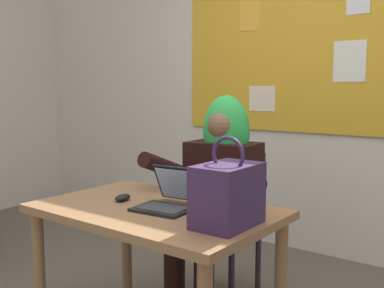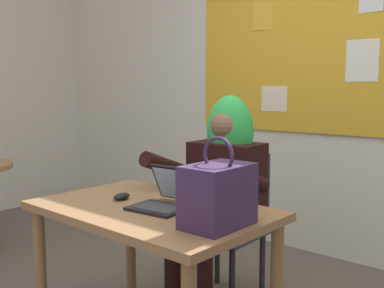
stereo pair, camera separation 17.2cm
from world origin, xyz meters
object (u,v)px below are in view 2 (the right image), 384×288
Objects in this scene: laptop at (165,198)px; computer_mouse at (122,196)px; desk_main at (152,226)px; handbag at (218,195)px; person_costumed at (220,183)px; chair_at_desk at (232,216)px.

laptop is 3.03× the size of computer_mouse.
handbag is at bearing -5.92° from desk_main.
person_costumed is at bearing 93.71° from desk_main.
person_costumed is 0.81m from handbag.
computer_mouse is at bearing -15.71° from chair_at_desk.
desk_main is 0.94× the size of person_costumed.
computer_mouse is (-0.22, -0.01, 0.12)m from desk_main.
person_costumed is 3.97× the size of laptop.
laptop reaches higher than chair_at_desk.
chair_at_desk is 2.86× the size of laptop.
desk_main is at bearing 0.48° from person_costumed.
person_costumed is 0.58m from laptop.
desk_main is at bearing 0.99° from chair_at_desk.
person_costumed is 12.02× the size of computer_mouse.
computer_mouse is at bearing 176.49° from handbag.
chair_at_desk is (-0.05, 0.73, -0.12)m from desk_main.
person_costumed reaches higher than handbag.
computer_mouse is (-0.17, -0.73, 0.23)m from chair_at_desk.
chair_at_desk is at bearing 69.29° from computer_mouse.
laptop reaches higher than computer_mouse.
handbag reaches higher than computer_mouse.
desk_main is at bearing 174.08° from handbag.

